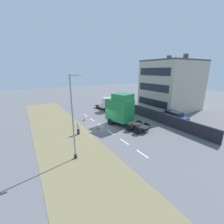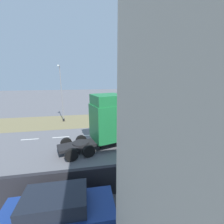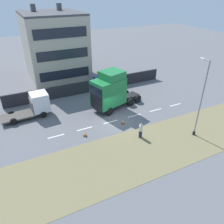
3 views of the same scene
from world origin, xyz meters
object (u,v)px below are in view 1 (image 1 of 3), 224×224
at_px(flatbed_truck, 108,104).
at_px(lamp_post, 74,121).
at_px(traffic_cone_lead, 84,119).
at_px(parked_car, 173,117).
at_px(pedestrian, 78,128).
at_px(lorry_cab, 121,109).
at_px(traffic_cone_trailing, 98,127).

xyz_separation_m(flatbed_truck, lamp_post, (-11.52, -14.13, 2.36)).
bearing_deg(traffic_cone_lead, parked_car, -35.21).
xyz_separation_m(flatbed_truck, pedestrian, (-9.49, -8.75, -0.63)).
relative_size(flatbed_truck, lamp_post, 0.71).
distance_m(parked_car, traffic_cone_lead, 14.85).
bearing_deg(parked_car, flatbed_truck, 114.37).
relative_size(parked_car, pedestrian, 2.74).
distance_m(lorry_cab, pedestrian, 7.16).
bearing_deg(traffic_cone_trailing, flatbed_truck, 52.64).
height_order(lamp_post, traffic_cone_trailing, lamp_post).
relative_size(pedestrian, traffic_cone_trailing, 2.95).
bearing_deg(lamp_post, lorry_cab, 31.49).
bearing_deg(pedestrian, lorry_cab, 1.10).
bearing_deg(parked_car, traffic_cone_lead, 145.45).
height_order(parked_car, lamp_post, lamp_post).
bearing_deg(lorry_cab, pedestrian, 165.31).
height_order(pedestrian, traffic_cone_trailing, pedestrian).
xyz_separation_m(lamp_post, traffic_cone_trailing, (5.11, 5.74, -3.54)).
xyz_separation_m(traffic_cone_lead, traffic_cone_trailing, (0.36, -4.74, 0.00)).
relative_size(traffic_cone_lead, traffic_cone_trailing, 1.00).
relative_size(lorry_cab, lamp_post, 0.92).
relative_size(flatbed_truck, traffic_cone_lead, 9.84).
bearing_deg(parked_car, lorry_cab, 156.25).
bearing_deg(pedestrian, traffic_cone_lead, 61.91).
distance_m(lorry_cab, flatbed_truck, 9.04).
xyz_separation_m(lorry_cab, lamp_post, (-8.99, -5.51, 1.33)).
bearing_deg(traffic_cone_lead, traffic_cone_trailing, -85.68).
height_order(traffic_cone_lead, traffic_cone_trailing, same).
xyz_separation_m(lamp_post, pedestrian, (2.03, 5.37, -2.99)).
height_order(parked_car, traffic_cone_lead, parked_car).
bearing_deg(traffic_cone_trailing, pedestrian, -173.25).
distance_m(flatbed_truck, traffic_cone_trailing, 10.62).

